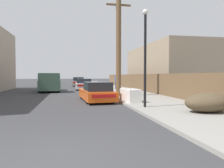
# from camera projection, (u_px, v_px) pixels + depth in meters

# --- Properties ---
(ground_plane) EXTENTS (220.00, 220.00, 0.00)m
(ground_plane) POSITION_uv_depth(u_px,v_px,m) (53.00, 163.00, 4.02)
(ground_plane) COLOR #38383A
(sidewalk_curb) EXTENTS (4.20, 63.00, 0.12)m
(sidewalk_curb) POSITION_uv_depth(u_px,v_px,m) (109.00, 88.00, 28.08)
(sidewalk_curb) COLOR gray
(sidewalk_curb) RESTS_ON ground
(discarded_fridge) EXTENTS (0.88, 1.73, 0.76)m
(discarded_fridge) POSITION_uv_depth(u_px,v_px,m) (130.00, 95.00, 12.51)
(discarded_fridge) COLOR white
(discarded_fridge) RESTS_ON sidewalk_curb
(parked_sports_car_red) EXTENTS (2.00, 4.53, 1.21)m
(parked_sports_car_red) POSITION_uv_depth(u_px,v_px,m) (97.00, 92.00, 13.76)
(parked_sports_car_red) COLOR #E05114
(parked_sports_car_red) RESTS_ON ground
(car_parked_mid) EXTENTS (2.00, 4.34, 1.25)m
(car_parked_mid) POSITION_uv_depth(u_px,v_px,m) (84.00, 84.00, 25.06)
(car_parked_mid) COLOR silver
(car_parked_mid) RESTS_ON ground
(car_parked_far) EXTENTS (2.11, 4.76, 1.36)m
(car_parked_far) POSITION_uv_depth(u_px,v_px,m) (79.00, 82.00, 34.13)
(car_parked_far) COLOR gray
(car_parked_far) RESTS_ON ground
(pickup_truck) EXTENTS (2.43, 5.35, 1.83)m
(pickup_truck) POSITION_uv_depth(u_px,v_px,m) (49.00, 83.00, 21.73)
(pickup_truck) COLOR #385647
(pickup_truck) RESTS_ON ground
(utility_pole) EXTENTS (1.80, 0.38, 7.33)m
(utility_pole) POSITION_uv_depth(u_px,v_px,m) (119.00, 45.00, 15.85)
(utility_pole) COLOR brown
(utility_pole) RESTS_ON sidewalk_curb
(street_lamp) EXTENTS (0.26, 0.26, 4.58)m
(street_lamp) POSITION_uv_depth(u_px,v_px,m) (145.00, 50.00, 10.23)
(street_lamp) COLOR black
(street_lamp) RESTS_ON sidewalk_curb
(brush_pile) EXTENTS (1.93, 1.29, 0.78)m
(brush_pile) POSITION_uv_depth(u_px,v_px,m) (208.00, 103.00, 8.84)
(brush_pile) COLOR brown
(brush_pile) RESTS_ON sidewalk_curb
(wooden_fence) EXTENTS (0.08, 32.34, 1.63)m
(wooden_fence) POSITION_uv_depth(u_px,v_px,m) (137.00, 82.00, 22.76)
(wooden_fence) COLOR brown
(wooden_fence) RESTS_ON sidewalk_curb
(building_right_house) EXTENTS (6.00, 13.29, 4.97)m
(building_right_house) POSITION_uv_depth(u_px,v_px,m) (167.00, 68.00, 25.31)
(building_right_house) COLOR gray
(building_right_house) RESTS_ON ground
(pedestrian) EXTENTS (0.34, 0.34, 1.71)m
(pedestrian) POSITION_uv_depth(u_px,v_px,m) (116.00, 81.00, 23.91)
(pedestrian) COLOR #282D42
(pedestrian) RESTS_ON sidewalk_curb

